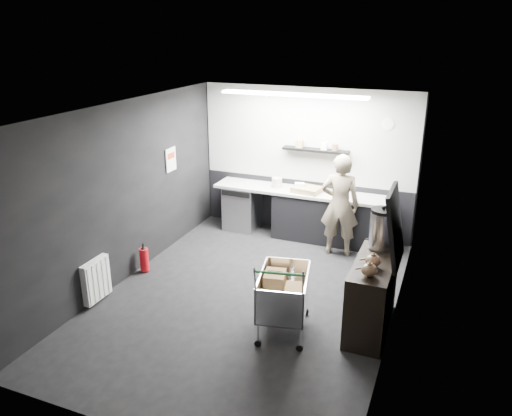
% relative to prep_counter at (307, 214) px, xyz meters
% --- Properties ---
extents(floor, '(5.50, 5.50, 0.00)m').
position_rel_prep_counter_xyz_m(floor, '(-0.14, -2.42, -0.46)').
color(floor, black).
rests_on(floor, ground).
extents(ceiling, '(5.50, 5.50, 0.00)m').
position_rel_prep_counter_xyz_m(ceiling, '(-0.14, -2.42, 2.24)').
color(ceiling, white).
rests_on(ceiling, wall_back).
extents(wall_back, '(5.50, 0.00, 5.50)m').
position_rel_prep_counter_xyz_m(wall_back, '(-0.14, 0.33, 0.89)').
color(wall_back, black).
rests_on(wall_back, floor).
extents(wall_front, '(5.50, 0.00, 5.50)m').
position_rel_prep_counter_xyz_m(wall_front, '(-0.14, -5.17, 0.89)').
color(wall_front, black).
rests_on(wall_front, floor).
extents(wall_left, '(0.00, 5.50, 5.50)m').
position_rel_prep_counter_xyz_m(wall_left, '(-2.14, -2.42, 0.89)').
color(wall_left, black).
rests_on(wall_left, floor).
extents(wall_right, '(0.00, 5.50, 5.50)m').
position_rel_prep_counter_xyz_m(wall_right, '(1.86, -2.42, 0.89)').
color(wall_right, black).
rests_on(wall_right, floor).
extents(kitchen_wall_panel, '(3.95, 0.02, 1.70)m').
position_rel_prep_counter_xyz_m(kitchen_wall_panel, '(-0.14, 0.31, 1.39)').
color(kitchen_wall_panel, beige).
rests_on(kitchen_wall_panel, wall_back).
extents(dado_panel, '(3.95, 0.02, 1.00)m').
position_rel_prep_counter_xyz_m(dado_panel, '(-0.14, 0.31, 0.04)').
color(dado_panel, black).
rests_on(dado_panel, wall_back).
extents(floating_shelf, '(1.20, 0.22, 0.04)m').
position_rel_prep_counter_xyz_m(floating_shelf, '(0.06, 0.20, 1.16)').
color(floating_shelf, black).
rests_on(floating_shelf, wall_back).
extents(wall_clock, '(0.20, 0.03, 0.20)m').
position_rel_prep_counter_xyz_m(wall_clock, '(1.26, 0.30, 1.69)').
color(wall_clock, white).
rests_on(wall_clock, wall_back).
extents(poster, '(0.02, 0.30, 0.40)m').
position_rel_prep_counter_xyz_m(poster, '(-2.12, -1.12, 1.09)').
color(poster, white).
rests_on(poster, wall_left).
extents(poster_red_band, '(0.02, 0.22, 0.10)m').
position_rel_prep_counter_xyz_m(poster_red_band, '(-2.11, -1.12, 1.16)').
color(poster_red_band, red).
rests_on(poster_red_band, poster).
extents(radiator, '(0.10, 0.50, 0.60)m').
position_rel_prep_counter_xyz_m(radiator, '(-2.08, -3.32, -0.11)').
color(radiator, white).
rests_on(radiator, wall_left).
extents(ceiling_strip, '(2.40, 0.20, 0.04)m').
position_rel_prep_counter_xyz_m(ceiling_strip, '(-0.14, -0.57, 2.21)').
color(ceiling_strip, white).
rests_on(ceiling_strip, ceiling).
extents(prep_counter, '(3.20, 0.61, 0.90)m').
position_rel_prep_counter_xyz_m(prep_counter, '(0.00, 0.00, 0.00)').
color(prep_counter, black).
rests_on(prep_counter, floor).
extents(person, '(0.69, 0.49, 1.76)m').
position_rel_prep_counter_xyz_m(person, '(0.69, -0.45, 0.42)').
color(person, '#BEB396').
rests_on(person, floor).
extents(shopping_cart, '(0.77, 1.10, 1.09)m').
position_rel_prep_counter_xyz_m(shopping_cart, '(0.58, -2.99, 0.06)').
color(shopping_cart, silver).
rests_on(shopping_cart, floor).
extents(sideboard, '(0.54, 1.26, 1.89)m').
position_rel_prep_counter_xyz_m(sideboard, '(1.62, -2.49, 0.14)').
color(sideboard, black).
rests_on(sideboard, floor).
extents(fire_extinguisher, '(0.14, 0.14, 0.47)m').
position_rel_prep_counter_xyz_m(fire_extinguisher, '(-1.99, -2.29, -0.23)').
color(fire_extinguisher, red).
rests_on(fire_extinguisher, floor).
extents(cardboard_box, '(0.54, 0.44, 0.10)m').
position_rel_prep_counter_xyz_m(cardboard_box, '(0.00, -0.05, 0.49)').
color(cardboard_box, '#95804F').
rests_on(cardboard_box, prep_counter).
extents(pink_tub, '(0.18, 0.18, 0.18)m').
position_rel_prep_counter_xyz_m(pink_tub, '(-0.58, 0.00, 0.53)').
color(pink_tub, beige).
rests_on(pink_tub, prep_counter).
extents(white_container, '(0.20, 0.18, 0.15)m').
position_rel_prep_counter_xyz_m(white_container, '(-0.14, -0.05, 0.52)').
color(white_container, white).
rests_on(white_container, prep_counter).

